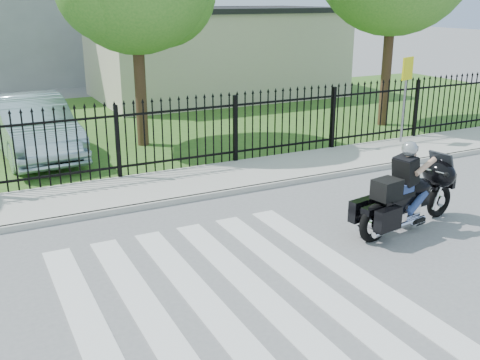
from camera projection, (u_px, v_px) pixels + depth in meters
name	position (u px, v px, depth m)	size (l,w,h in m)	color
ground	(232.00, 298.00, 8.04)	(120.00, 120.00, 0.00)	slate
crosswalk	(232.00, 298.00, 8.04)	(5.00, 5.50, 0.01)	silver
sidewalk	(133.00, 191.00, 12.27)	(40.00, 2.00, 0.12)	#ADAAA3
curb	(147.00, 206.00, 11.42)	(40.00, 0.12, 0.12)	#ADAAA3
grass_strip	(71.00, 129.00, 18.23)	(40.00, 12.00, 0.02)	#2E5C1F
iron_fence	(118.00, 144.00, 12.86)	(26.00, 0.04, 1.80)	black
building_low	(216.00, 55.00, 24.07)	(10.00, 6.00, 3.50)	beige
building_low_roof	(215.00, 10.00, 23.50)	(10.20, 6.20, 0.20)	black
motorcycle_rider	(407.00, 193.00, 10.24)	(2.58, 1.14, 1.72)	black
parked_car	(33.00, 126.00, 14.93)	(1.71, 4.89, 1.61)	#A2BECB
traffic_sign	(406.00, 82.00, 15.70)	(0.51, 0.21, 2.41)	gray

